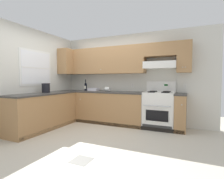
# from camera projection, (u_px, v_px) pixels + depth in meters

# --- Properties ---
(ground_plane) EXTENTS (7.04, 7.04, 0.00)m
(ground_plane) POSITION_uv_depth(u_px,v_px,m) (85.00, 135.00, 3.92)
(ground_plane) COLOR beige
(floor_accent_tile) EXTENTS (0.30, 0.30, 0.01)m
(floor_accent_tile) POSITION_uv_depth(u_px,v_px,m) (81.00, 160.00, 2.69)
(floor_accent_tile) COLOR slate
(floor_accent_tile) RESTS_ON ground_plane
(wall_back) EXTENTS (4.68, 0.57, 2.55)m
(wall_back) POSITION_uv_depth(u_px,v_px,m) (125.00, 72.00, 5.07)
(wall_back) COLOR silver
(wall_back) RESTS_ON ground_plane
(wall_left) EXTENTS (0.47, 4.00, 2.55)m
(wall_left) POSITION_uv_depth(u_px,v_px,m) (39.00, 76.00, 4.70)
(wall_left) COLOR silver
(wall_left) RESTS_ON ground_plane
(counter_back_run) EXTENTS (3.60, 0.65, 0.91)m
(counter_back_run) POSITION_uv_depth(u_px,v_px,m) (107.00, 107.00, 5.04)
(counter_back_run) COLOR #A87A4C
(counter_back_run) RESTS_ON ground_plane
(counter_left_run) EXTENTS (0.63, 1.91, 0.91)m
(counter_left_run) POSITION_uv_depth(u_px,v_px,m) (43.00, 111.00, 4.40)
(counter_left_run) COLOR #A87A4C
(counter_left_run) RESTS_ON ground_plane
(stove) EXTENTS (0.76, 0.62, 1.20)m
(stove) POSITION_uv_depth(u_px,v_px,m) (159.00, 110.00, 4.46)
(stove) COLOR white
(stove) RESTS_ON ground_plane
(wine_bottle) EXTENTS (0.08, 0.08, 0.34)m
(wine_bottle) POSITION_uv_depth(u_px,v_px,m) (86.00, 86.00, 5.38)
(wine_bottle) COLOR black
(wine_bottle) RESTS_ON counter_back_run
(bowl) EXTENTS (0.31, 0.21, 0.08)m
(bowl) POSITION_uv_depth(u_px,v_px,m) (94.00, 90.00, 5.32)
(bowl) COLOR silver
(bowl) RESTS_ON counter_back_run
(bucket) EXTENTS (0.21, 0.21, 0.24)m
(bucket) POSITION_uv_depth(u_px,v_px,m) (46.00, 88.00, 4.53)
(bucket) COLOR black
(bucket) RESTS_ON counter_left_run
(paper_towel_roll) EXTENTS (0.14, 0.13, 0.13)m
(paper_towel_roll) POSITION_uv_depth(u_px,v_px,m) (108.00, 89.00, 5.06)
(paper_towel_roll) COLOR white
(paper_towel_roll) RESTS_ON counter_back_run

